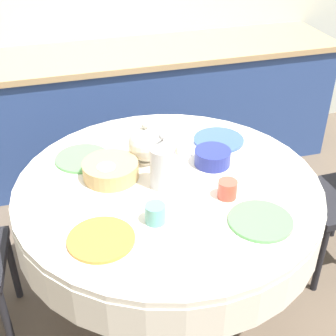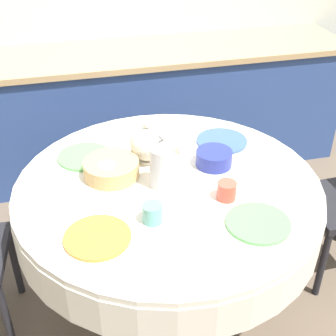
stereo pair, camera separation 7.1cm
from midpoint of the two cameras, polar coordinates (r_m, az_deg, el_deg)
ground_plane at (r=2.60m, az=-0.81°, el=-15.61°), size 12.00×12.00×0.00m
kitchen_counter at (r=3.43m, az=-7.18°, el=6.75°), size 3.24×0.64×0.89m
dining_table at (r=2.17m, az=-0.94°, el=-4.49°), size 1.38×1.38×0.76m
plate_near_left at (r=1.81m, az=-9.27°, el=-8.58°), size 0.26×0.26×0.01m
cup_near_left at (r=1.86m, az=-2.64°, el=-5.58°), size 0.08×0.08×0.08m
plate_near_right at (r=1.90m, az=10.17°, el=-6.36°), size 0.26×0.26×0.01m
cup_near_right at (r=2.00m, az=6.26°, el=-2.61°), size 0.08×0.08×0.08m
plate_far_left at (r=2.30m, az=-11.27°, el=1.16°), size 0.26×0.26×0.01m
cup_far_left at (r=2.11m, az=-8.43°, el=-0.74°), size 0.08×0.08×0.08m
plate_far_right at (r=2.42m, az=5.37°, el=3.42°), size 0.26×0.26×0.01m
cup_far_right at (r=2.29m, az=1.23°, el=2.70°), size 0.08×0.08×0.08m
coffee_carafe at (r=2.02m, az=-1.70°, el=0.54°), size 0.11×0.11×0.27m
teapot at (r=2.20m, az=-3.62°, el=2.92°), size 0.23×0.17×0.22m
bread_basket at (r=2.13m, az=-7.94°, el=-0.26°), size 0.25×0.25×0.08m
fruit_bowl at (r=2.22m, az=4.54°, el=1.31°), size 0.17×0.17×0.07m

